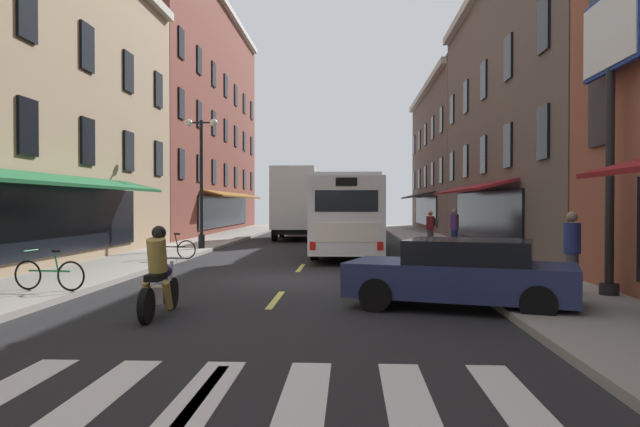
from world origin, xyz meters
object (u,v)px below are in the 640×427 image
billboard_sign (611,66)px  sedan_mid (309,222)px  motorcycle_rider (159,278)px  transit_bus (347,214)px  street_lamp_twin (201,177)px  box_truck (297,204)px  sedan_near (462,273)px  pedestrian_rear (572,251)px  bicycle_mid (49,274)px  pedestrian_near (431,228)px  bicycle_near (172,249)px  pedestrian_far (454,228)px

billboard_sign → sedan_mid: billboard_sign is taller
sedan_mid → motorcycle_rider: bearing=-90.8°
transit_bus → street_lamp_twin: bearing=178.6°
box_truck → sedan_near: 23.69m
sedan_mid → box_truck: bearing=-90.8°
pedestrian_rear → sedan_mid: bearing=-68.5°
street_lamp_twin → billboard_sign: bearing=-47.3°
billboard_sign → street_lamp_twin: size_ratio=1.14×
sedan_mid → street_lamp_twin: (-3.47, -18.10, 2.50)m
bicycle_mid → pedestrian_near: 17.53m
pedestrian_near → motorcycle_rider: bearing=133.3°
box_truck → sedan_mid: size_ratio=1.51×
pedestrian_near → bicycle_near: bearing=100.2°
street_lamp_twin → motorcycle_rider: bearing=-78.8°
bicycle_near → pedestrian_rear: pedestrian_rear is taller
box_truck → sedan_mid: 9.13m
billboard_sign → pedestrian_rear: size_ratio=3.63×
sedan_mid → bicycle_mid: 31.17m
sedan_mid → street_lamp_twin: bearing=-100.8°
sedan_mid → street_lamp_twin: street_lamp_twin is taller
box_truck → motorcycle_rider: bearing=-90.9°
bicycle_mid → pedestrian_far: (11.07, 12.65, 0.54)m
bicycle_near → pedestrian_far: size_ratio=0.99×
bicycle_near → bicycle_mid: same height
bicycle_near → pedestrian_rear: (10.99, -7.47, 0.55)m
billboard_sign → motorcycle_rider: billboard_sign is taller
sedan_mid → pedestrian_near: (6.62, -16.76, 0.24)m
pedestrian_far → pedestrian_rear: bearing=-56.3°
box_truck → bicycle_near: bearing=-102.3°
pedestrian_rear → pedestrian_near: bearing=-78.0°
bicycle_near → motorcycle_rider: bearing=-74.5°
bicycle_near → bicycle_mid: (-0.44, -7.67, 0.00)m
box_truck → pedestrian_rear: box_truck is taller
sedan_near → billboard_sign: bearing=18.4°
motorcycle_rider → pedestrian_near: size_ratio=1.29×
bicycle_near → pedestrian_far: bearing=25.1°
box_truck → pedestrian_far: bearing=-50.9°
sedan_near → bicycle_near: (-8.41, 8.79, -0.20)m
bicycle_near → pedestrian_rear: bearing=-34.2°
bicycle_mid → pedestrian_far: 16.81m
sedan_mid → bicycle_mid: bearing=-96.7°
box_truck → motorcycle_rider: (-0.36, -24.12, -1.38)m
pedestrian_far → motorcycle_rider: bearing=-85.9°
sedan_near → motorcycle_rider: bearing=-169.2°
billboard_sign → sedan_near: size_ratio=1.37×
billboard_sign → street_lamp_twin: billboard_sign is taller
pedestrian_near → pedestrian_rear: 14.04m
bicycle_mid → street_lamp_twin: size_ratio=0.30×
box_truck → sedan_mid: bearing=89.2°
sedan_near → bicycle_mid: size_ratio=2.74×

